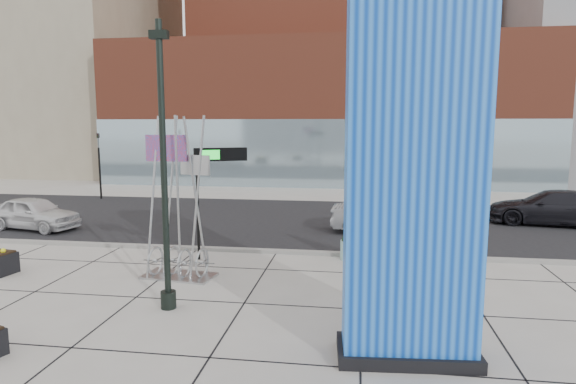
# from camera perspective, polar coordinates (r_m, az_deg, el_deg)

# --- Properties ---
(ground) EXTENTS (160.00, 160.00, 0.00)m
(ground) POSITION_cam_1_polar(r_m,az_deg,el_deg) (14.12, -8.27, -11.25)
(ground) COLOR #9E9991
(ground) RESTS_ON ground
(street_asphalt) EXTENTS (80.00, 12.00, 0.02)m
(street_asphalt) POSITION_cam_1_polar(r_m,az_deg,el_deg) (23.55, -1.35, -3.31)
(street_asphalt) COLOR black
(street_asphalt) RESTS_ON ground
(curb_edge) EXTENTS (80.00, 0.30, 0.12)m
(curb_edge) POSITION_cam_1_polar(r_m,az_deg,el_deg) (17.80, -4.60, -6.91)
(curb_edge) COLOR gray
(curb_edge) RESTS_ON ground
(tower_podium) EXTENTS (34.00, 10.00, 11.00)m
(tower_podium) POSITION_cam_1_polar(r_m,az_deg,el_deg) (39.87, 4.20, 9.26)
(tower_podium) COLOR brown
(tower_podium) RESTS_ON ground
(tower_glass_front) EXTENTS (34.00, 0.60, 5.00)m
(tower_glass_front) POSITION_cam_1_polar(r_m,az_deg,el_deg) (35.14, 3.59, 4.54)
(tower_glass_front) COLOR #8CA5B2
(tower_glass_front) RESTS_ON ground
(building_beige_left) EXTENTS (18.00, 20.00, 34.00)m
(building_beige_left) POSITION_cam_1_polar(r_m,az_deg,el_deg) (56.84, -25.28, 19.87)
(building_beige_left) COLOR gray
(building_beige_left) RESTS_ON ground
(blue_pylon) EXTENTS (2.84, 1.43, 9.19)m
(blue_pylon) POSITION_cam_1_polar(r_m,az_deg,el_deg) (9.38, 14.78, 6.50)
(blue_pylon) COLOR #0C41B9
(blue_pylon) RESTS_ON ground
(lamp_post) EXTENTS (0.45, 0.39, 7.09)m
(lamp_post) POSITION_cam_1_polar(r_m,az_deg,el_deg) (12.24, -14.41, -0.41)
(lamp_post) COLOR black
(lamp_post) RESTS_ON ground
(public_art_sculpture) EXTENTS (2.29, 1.35, 4.92)m
(public_art_sculpture) POSITION_cam_1_polar(r_m,az_deg,el_deg) (15.02, -12.87, -5.06)
(public_art_sculpture) COLOR #AFB2B4
(public_art_sculpture) RESTS_ON ground
(overhead_street_sign) EXTENTS (1.72, 0.91, 3.85)m
(overhead_street_sign) POSITION_cam_1_polar(r_m,az_deg,el_deg) (16.31, -8.60, 3.24)
(overhead_street_sign) COLOR black
(overhead_street_sign) RESTS_ON ground
(round_planter_east) EXTENTS (0.91, 0.91, 2.27)m
(round_planter_east) POSITION_cam_1_polar(r_m,az_deg,el_deg) (16.78, 17.36, -4.61)
(round_planter_east) COLOR #97CCC8
(round_planter_east) RESTS_ON ground
(round_planter_mid) EXTENTS (1.02, 1.02, 2.54)m
(round_planter_mid) POSITION_cam_1_polar(r_m,az_deg,el_deg) (15.02, 13.19, -5.43)
(round_planter_mid) COLOR #97CCC8
(round_planter_mid) RESTS_ON ground
(round_planter_west) EXTENTS (0.94, 0.94, 2.35)m
(round_planter_west) POSITION_cam_1_polar(r_m,az_deg,el_deg) (16.74, 7.87, -4.23)
(round_planter_west) COLOR #97CCC8
(round_planter_west) RESTS_ON ground
(car_white_west) EXTENTS (4.48, 2.52, 1.44)m
(car_white_west) POSITION_cam_1_polar(r_m,az_deg,el_deg) (24.14, -27.89, -2.26)
(car_white_west) COLOR silver
(car_white_west) RESTS_ON ground
(car_silver_mid) EXTENTS (4.67, 1.75, 1.52)m
(car_silver_mid) POSITION_cam_1_polar(r_m,az_deg,el_deg) (20.98, 11.50, -2.79)
(car_silver_mid) COLOR #989A9F
(car_silver_mid) RESTS_ON ground
(car_dark_east) EXTENTS (5.83, 3.20, 1.60)m
(car_dark_east) POSITION_cam_1_polar(r_m,az_deg,el_deg) (25.42, 28.77, -1.65)
(car_dark_east) COLOR black
(car_dark_east) RESTS_ON ground
(traffic_signal) EXTENTS (0.15, 0.18, 4.10)m
(traffic_signal) POSITION_cam_1_polar(r_m,az_deg,el_deg) (32.06, -21.46, 3.30)
(traffic_signal) COLOR black
(traffic_signal) RESTS_ON ground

